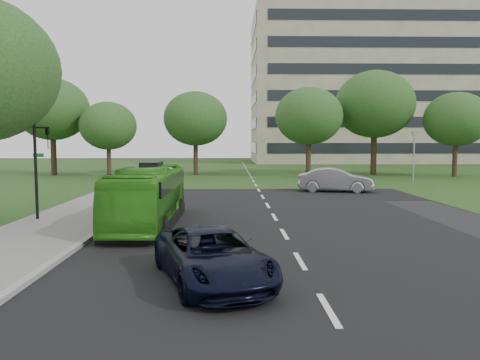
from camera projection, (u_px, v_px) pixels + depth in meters
The scene contains 14 objects.
ground at pixel (279, 225), 19.72m from camera, with size 160.00×160.00×0.00m, color black.
street_surfaces at pixel (249, 180), 42.38m from camera, with size 120.00×120.00×0.15m.
office_building at pixel (369, 89), 80.88m from camera, with size 40.10×20.10×25.00m.
tree_park_a at pixel (108, 126), 46.49m from camera, with size 5.61×5.61×7.46m.
tree_park_b at pixel (195, 119), 48.84m from camera, with size 6.66×6.66×8.73m.
tree_park_c at pixel (309, 116), 46.17m from camera, with size 6.68×6.68×8.87m.
tree_park_d at pixel (375, 104), 48.74m from camera, with size 8.24×8.24×10.90m.
tree_park_e at pixel (456, 119), 46.22m from camera, with size 6.29×6.29×8.38m.
tree_park_f at pixel (52, 109), 48.07m from camera, with size 7.51×7.51×10.03m.
bus at pixel (148, 196), 19.64m from camera, with size 2.07×8.84×2.46m, color #33911A.
sedan at pixel (335, 180), 32.76m from camera, with size 1.79×5.14×1.69m, color #9F9FA4.
suv at pixel (212, 256), 11.65m from camera, with size 2.22×4.82×1.34m, color black.
traffic_light at pixel (39, 161), 20.25m from camera, with size 0.73×0.20×4.58m.
camera_pole at pixel (414, 150), 39.70m from camera, with size 0.41×0.37×4.39m.
Camera 1 is at (-2.04, -19.46, 3.52)m, focal length 35.00 mm.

